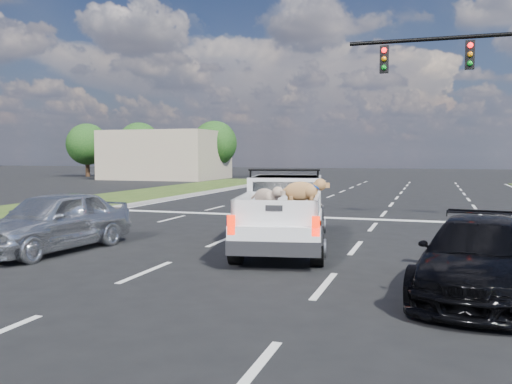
{
  "coord_description": "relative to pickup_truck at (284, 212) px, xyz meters",
  "views": [
    {
      "loc": [
        3.49,
        -9.18,
        2.28
      ],
      "look_at": [
        -0.15,
        2.0,
        1.46
      ],
      "focal_mm": 38.0,
      "sensor_mm": 36.0,
      "label": 1
    }
  ],
  "objects": [
    {
      "name": "pickup_truck",
      "position": [
        0.0,
        0.0,
        0.0
      ],
      "size": [
        2.77,
        5.4,
        1.93
      ],
      "rotation": [
        0.0,
        0.0,
        0.19
      ],
      "color": "black",
      "rests_on": "ground"
    },
    {
      "name": "tree_far_a",
      "position": [
        -30.09,
        34.54,
        2.39
      ],
      "size": [
        4.2,
        4.2,
        5.4
      ],
      "color": "#332114",
      "rests_on": "ground"
    },
    {
      "name": "silver_sedan",
      "position": [
        -5.09,
        -2.07,
        -0.18
      ],
      "size": [
        2.17,
        4.37,
        1.43
      ],
      "primitive_type": "imported",
      "rotation": [
        0.0,
        0.0,
        -0.12
      ],
      "color": "silver",
      "rests_on": "ground"
    },
    {
      "name": "tree_far_b",
      "position": [
        -24.09,
        34.54,
        2.39
      ],
      "size": [
        4.2,
        4.2,
        5.4
      ],
      "color": "#332114",
      "rests_on": "ground"
    },
    {
      "name": "curb_left",
      "position": [
        -9.14,
        2.54,
        -0.82
      ],
      "size": [
        0.15,
        60.0,
        0.14
      ],
      "primitive_type": "cube",
      "color": "#A6A198",
      "rests_on": "ground"
    },
    {
      "name": "ground",
      "position": [
        -0.09,
        -3.46,
        -0.89
      ],
      "size": [
        160.0,
        160.0,
        0.0
      ],
      "primitive_type": "plane",
      "color": "black",
      "rests_on": "ground"
    },
    {
      "name": "road_markings",
      "position": [
        -0.09,
        3.1,
        -0.89
      ],
      "size": [
        17.75,
        60.0,
        0.01
      ],
      "color": "silver",
      "rests_on": "ground"
    },
    {
      "name": "black_coupe",
      "position": [
        4.13,
        -3.33,
        -0.27
      ],
      "size": [
        2.34,
        4.48,
        1.24
      ],
      "primitive_type": "imported",
      "rotation": [
        0.0,
        0.0,
        -0.15
      ],
      "color": "black",
      "rests_on": "ground"
    },
    {
      "name": "tree_far_c",
      "position": [
        -16.09,
        34.54,
        2.39
      ],
      "size": [
        4.2,
        4.2,
        5.4
      ],
      "color": "#332114",
      "rests_on": "ground"
    },
    {
      "name": "building_left",
      "position": [
        -20.09,
        32.54,
        1.31
      ],
      "size": [
        10.0,
        8.0,
        4.4
      ],
      "primitive_type": "cube",
      "color": "tan",
      "rests_on": "ground"
    }
  ]
}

